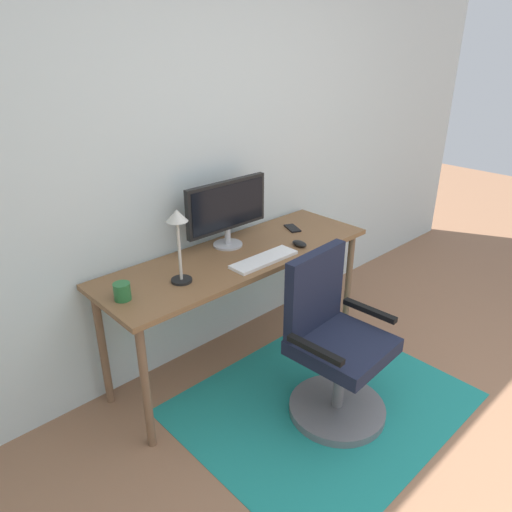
{
  "coord_description": "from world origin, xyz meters",
  "views": [
    {
      "loc": [
        -1.74,
        -0.09,
        1.92
      ],
      "look_at": [
        -0.16,
        1.6,
        0.86
      ],
      "focal_mm": 33.46,
      "sensor_mm": 36.0,
      "label": 1
    }
  ],
  "objects_px": {
    "monitor": "(227,208)",
    "keyboard": "(264,259)",
    "computer_mouse": "(299,244)",
    "cell_phone": "(292,228)",
    "desk": "(240,265)",
    "coffee_cup": "(122,291)",
    "office_chair": "(333,354)",
    "desk_lamp": "(178,231)"
  },
  "relations": [
    {
      "from": "desk",
      "to": "coffee_cup",
      "type": "xyz_separation_m",
      "value": [
        -0.77,
        -0.02,
        0.12
      ]
    },
    {
      "from": "cell_phone",
      "to": "office_chair",
      "type": "distance_m",
      "value": 0.96
    },
    {
      "from": "coffee_cup",
      "to": "office_chair",
      "type": "distance_m",
      "value": 1.15
    },
    {
      "from": "desk",
      "to": "office_chair",
      "type": "bearing_deg",
      "value": -84.45
    },
    {
      "from": "desk",
      "to": "cell_phone",
      "type": "bearing_deg",
      "value": 6.71
    },
    {
      "from": "monitor",
      "to": "desk",
      "type": "bearing_deg",
      "value": -102.54
    },
    {
      "from": "cell_phone",
      "to": "keyboard",
      "type": "bearing_deg",
      "value": -131.36
    },
    {
      "from": "keyboard",
      "to": "office_chair",
      "type": "xyz_separation_m",
      "value": [
        0.03,
        -0.51,
        -0.4
      ]
    },
    {
      "from": "desk",
      "to": "office_chair",
      "type": "xyz_separation_m",
      "value": [
        0.07,
        -0.68,
        -0.31
      ]
    },
    {
      "from": "desk",
      "to": "desk_lamp",
      "type": "height_order",
      "value": "desk_lamp"
    },
    {
      "from": "desk",
      "to": "monitor",
      "type": "distance_m",
      "value": 0.35
    },
    {
      "from": "computer_mouse",
      "to": "office_chair",
      "type": "bearing_deg",
      "value": -118.18
    },
    {
      "from": "desk",
      "to": "desk_lamp",
      "type": "distance_m",
      "value": 0.58
    },
    {
      "from": "desk",
      "to": "monitor",
      "type": "xyz_separation_m",
      "value": [
        0.03,
        0.14,
        0.32
      ]
    },
    {
      "from": "monitor",
      "to": "office_chair",
      "type": "relative_size",
      "value": 0.62
    },
    {
      "from": "keyboard",
      "to": "office_chair",
      "type": "relative_size",
      "value": 0.46
    },
    {
      "from": "monitor",
      "to": "cell_phone",
      "type": "height_order",
      "value": "monitor"
    },
    {
      "from": "monitor",
      "to": "office_chair",
      "type": "bearing_deg",
      "value": -87.58
    },
    {
      "from": "keyboard",
      "to": "cell_phone",
      "type": "relative_size",
      "value": 3.07
    },
    {
      "from": "desk_lamp",
      "to": "coffee_cup",
      "type": "bearing_deg",
      "value": 172.77
    },
    {
      "from": "desk",
      "to": "office_chair",
      "type": "relative_size",
      "value": 1.88
    },
    {
      "from": "desk",
      "to": "monitor",
      "type": "relative_size",
      "value": 3.03
    },
    {
      "from": "monitor",
      "to": "keyboard",
      "type": "xyz_separation_m",
      "value": [
        0.01,
        -0.31,
        -0.23
      ]
    },
    {
      "from": "computer_mouse",
      "to": "desk_lamp",
      "type": "bearing_deg",
      "value": 172.28
    },
    {
      "from": "coffee_cup",
      "to": "desk_lamp",
      "type": "relative_size",
      "value": 0.22
    },
    {
      "from": "cell_phone",
      "to": "coffee_cup",
      "type": "bearing_deg",
      "value": -153.35
    },
    {
      "from": "coffee_cup",
      "to": "office_chair",
      "type": "xyz_separation_m",
      "value": [
        0.84,
        -0.66,
        -0.43
      ]
    },
    {
      "from": "desk",
      "to": "coffee_cup",
      "type": "distance_m",
      "value": 0.78
    },
    {
      "from": "computer_mouse",
      "to": "keyboard",
      "type": "bearing_deg",
      "value": -179.01
    },
    {
      "from": "cell_phone",
      "to": "computer_mouse",
      "type": "bearing_deg",
      "value": -105.69
    },
    {
      "from": "keyboard",
      "to": "coffee_cup",
      "type": "bearing_deg",
      "value": 169.25
    },
    {
      "from": "computer_mouse",
      "to": "office_chair",
      "type": "relative_size",
      "value": 0.11
    },
    {
      "from": "desk",
      "to": "coffee_cup",
      "type": "height_order",
      "value": "coffee_cup"
    },
    {
      "from": "coffee_cup",
      "to": "office_chair",
      "type": "bearing_deg",
      "value": -38.43
    },
    {
      "from": "desk_lamp",
      "to": "office_chair",
      "type": "xyz_separation_m",
      "value": [
        0.52,
        -0.62,
        -0.67
      ]
    },
    {
      "from": "computer_mouse",
      "to": "monitor",
      "type": "bearing_deg",
      "value": 135.35
    },
    {
      "from": "computer_mouse",
      "to": "coffee_cup",
      "type": "relative_size",
      "value": 1.19
    },
    {
      "from": "cell_phone",
      "to": "desk_lamp",
      "type": "height_order",
      "value": "desk_lamp"
    },
    {
      "from": "computer_mouse",
      "to": "cell_phone",
      "type": "height_order",
      "value": "computer_mouse"
    },
    {
      "from": "keyboard",
      "to": "desk_lamp",
      "type": "height_order",
      "value": "desk_lamp"
    },
    {
      "from": "monitor",
      "to": "keyboard",
      "type": "bearing_deg",
      "value": -88.92
    },
    {
      "from": "computer_mouse",
      "to": "cell_phone",
      "type": "relative_size",
      "value": 0.74
    }
  ]
}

